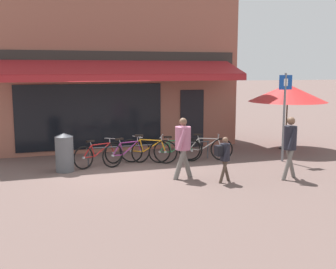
# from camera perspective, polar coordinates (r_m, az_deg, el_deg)

# --- Properties ---
(ground_plane) EXTENTS (160.00, 160.00, 0.00)m
(ground_plane) POSITION_cam_1_polar(r_m,az_deg,el_deg) (12.08, -6.56, -4.85)
(ground_plane) COLOR brown
(shop_front) EXTENTS (8.95, 4.57, 5.91)m
(shop_front) POSITION_cam_1_polar(r_m,az_deg,el_deg) (16.02, -7.79, 9.16)
(shop_front) COLOR #8E5647
(shop_front) RESTS_ON ground_plane
(bike_rack_rail) EXTENTS (3.92, 0.04, 0.57)m
(bike_rack_rail) POSITION_cam_1_polar(r_m,az_deg,el_deg) (12.93, -2.36, -1.70)
(bike_rack_rail) COLOR #47494F
(bike_rack_rail) RESTS_ON ground_plane
(bicycle_red) EXTENTS (1.62, 0.88, 0.82)m
(bicycle_red) POSITION_cam_1_polar(r_m,az_deg,el_deg) (12.60, -9.34, -2.65)
(bicycle_red) COLOR black
(bicycle_red) RESTS_ON ground_plane
(bicycle_purple) EXTENTS (1.61, 0.72, 0.84)m
(bicycle_purple) POSITION_cam_1_polar(r_m,az_deg,el_deg) (12.64, -5.59, -2.46)
(bicycle_purple) COLOR black
(bicycle_purple) RESTS_ON ground_plane
(bicycle_orange) EXTENTS (1.65, 0.92, 0.89)m
(bicycle_orange) POSITION_cam_1_polar(r_m,az_deg,el_deg) (12.83, -2.73, -2.18)
(bicycle_orange) COLOR black
(bicycle_orange) RESTS_ON ground_plane
(bicycle_green) EXTENTS (1.70, 0.52, 0.83)m
(bicycle_green) POSITION_cam_1_polar(r_m,az_deg,el_deg) (12.94, 1.04, -2.17)
(bicycle_green) COLOR black
(bicycle_green) RESTS_ON ground_plane
(bicycle_silver) EXTENTS (1.65, 0.69, 0.86)m
(bicycle_silver) POSITION_cam_1_polar(r_m,az_deg,el_deg) (13.30, 5.10, -1.88)
(bicycle_silver) COLOR black
(bicycle_silver) RESTS_ON ground_plane
(pedestrian_adult) EXTENTS (0.61, 0.64, 1.62)m
(pedestrian_adult) POSITION_cam_1_polar(r_m,az_deg,el_deg) (11.00, 2.04, -0.97)
(pedestrian_adult) COLOR slate
(pedestrian_adult) RESTS_ON ground_plane
(pedestrian_child) EXTENTS (0.47, 0.42, 1.17)m
(pedestrian_child) POSITION_cam_1_polar(r_m,az_deg,el_deg) (10.73, 7.58, -2.64)
(pedestrian_child) COLOR #47382D
(pedestrian_child) RESTS_ON ground_plane
(pedestrian_second_adult) EXTENTS (0.55, 0.54, 1.65)m
(pedestrian_second_adult) POSITION_cam_1_polar(r_m,az_deg,el_deg) (11.37, 16.22, -0.86)
(pedestrian_second_adult) COLOR slate
(pedestrian_second_adult) RESTS_ON ground_plane
(litter_bin) EXTENTS (0.52, 0.52, 1.10)m
(litter_bin) POSITION_cam_1_polar(r_m,az_deg,el_deg) (12.10, -13.85, -2.35)
(litter_bin) COLOR #515459
(litter_bin) RESTS_ON ground_plane
(parking_sign) EXTENTS (0.44, 0.07, 2.73)m
(parking_sign) POSITION_cam_1_polar(r_m,az_deg,el_deg) (13.40, 15.49, 3.43)
(parking_sign) COLOR slate
(parking_sign) RESTS_ON ground_plane
(cafe_parasol) EXTENTS (2.75, 2.75, 2.32)m
(cafe_parasol) POSITION_cam_1_polar(r_m,az_deg,el_deg) (15.51, 15.91, 5.42)
(cafe_parasol) COLOR #4C3D2D
(cafe_parasol) RESTS_ON ground_plane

